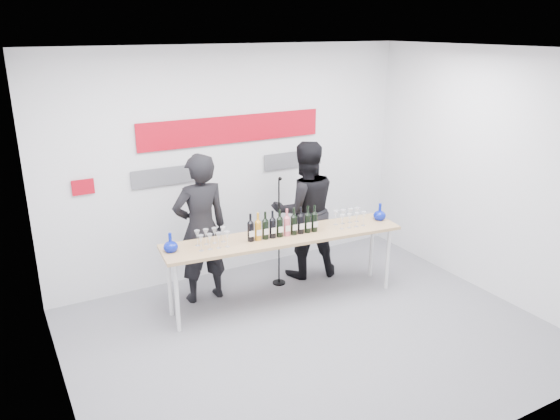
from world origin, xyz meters
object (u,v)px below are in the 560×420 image
at_px(presenter_left, 201,229).
at_px(mic_stand, 279,252).
at_px(tasting_table, 284,240).
at_px(presenter_right, 305,210).

distance_m(presenter_left, mic_stand, 1.12).
height_order(tasting_table, mic_stand, mic_stand).
bearing_deg(presenter_left, tasting_table, 146.21).
relative_size(presenter_right, mic_stand, 1.26).
xyz_separation_m(presenter_left, mic_stand, (1.01, -0.10, -0.47)).
xyz_separation_m(tasting_table, presenter_left, (-0.83, 0.55, 0.12)).
height_order(tasting_table, presenter_left, presenter_left).
bearing_deg(presenter_left, mic_stand, 173.92).
bearing_deg(presenter_left, presenter_right, 179.73).
xyz_separation_m(tasting_table, mic_stand, (0.18, 0.45, -0.36)).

